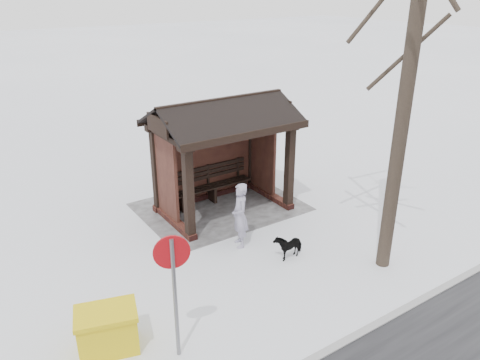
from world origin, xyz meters
name	(u,v)px	position (x,y,z in m)	size (l,w,h in m)	color
ground	(224,210)	(0.00, 0.00, 0.00)	(120.00, 120.00, 0.00)	white
kerb	(383,321)	(0.00, 5.50, 0.01)	(120.00, 0.15, 0.06)	gray
trampled_patch	(220,207)	(0.00, -0.20, 0.01)	(4.20, 3.20, 0.02)	gray
bus_shelter	(220,132)	(0.00, -0.16, 2.17)	(3.60, 2.40, 3.09)	#3C1816
pedestrian	(240,215)	(0.67, 1.79, 0.78)	(0.57, 0.37, 1.56)	#938DA6
dog	(288,245)	(0.04, 2.81, 0.29)	(0.31, 0.69, 0.58)	black
grit_bin	(108,330)	(4.37, 3.39, 0.39)	(1.15, 0.94, 0.77)	gold
road_sign	(173,271)	(3.46, 4.14, 1.63)	(0.55, 0.22, 2.24)	slate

